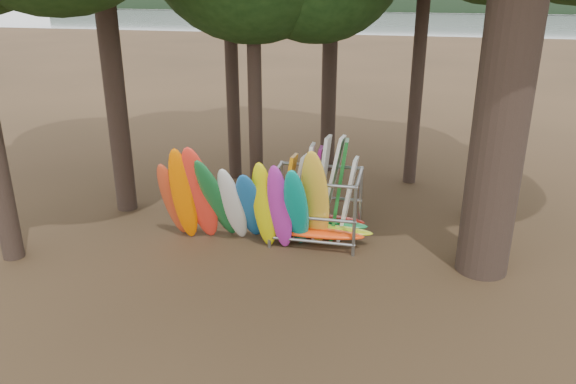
# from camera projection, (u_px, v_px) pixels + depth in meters

# --- Properties ---
(ground) EXTENTS (120.00, 120.00, 0.00)m
(ground) POSITION_uv_depth(u_px,v_px,m) (270.00, 265.00, 14.07)
(ground) COLOR #47331E
(ground) RESTS_ON ground
(lake) EXTENTS (160.00, 160.00, 0.00)m
(lake) POSITION_uv_depth(u_px,v_px,m) (390.00, 35.00, 68.73)
(lake) COLOR gray
(lake) RESTS_ON ground
(far_shore) EXTENTS (160.00, 4.00, 4.00)m
(far_shore) POSITION_uv_depth(u_px,v_px,m) (403.00, 2.00, 113.56)
(far_shore) COLOR black
(far_shore) RESTS_ON ground
(kayak_row) EXTENTS (4.58, 2.10, 3.11)m
(kayak_row) POSITION_uv_depth(u_px,v_px,m) (239.00, 202.00, 14.44)
(kayak_row) COLOR #C53F1E
(kayak_row) RESTS_ON ground
(storage_rack) EXTENTS (3.16, 1.50, 2.89)m
(storage_rack) POSITION_uv_depth(u_px,v_px,m) (316.00, 208.00, 15.11)
(storage_rack) COLOR gray
(storage_rack) RESTS_ON ground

